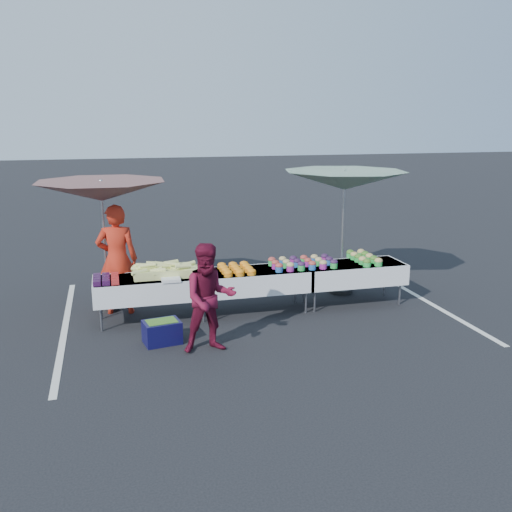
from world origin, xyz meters
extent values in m
plane|color=black|center=(0.00, 0.00, 0.00)|extent=(80.00, 80.00, 0.00)
cube|color=silver|center=(-3.20, 0.00, 0.00)|extent=(0.10, 5.00, 0.00)
cube|color=silver|center=(3.20, 0.00, 0.00)|extent=(0.10, 5.00, 0.00)
cube|color=white|center=(-1.80, 0.00, 0.73)|extent=(1.80, 0.75, 0.04)
cube|color=white|center=(-1.80, 0.00, 0.57)|extent=(1.86, 0.81, 0.36)
cylinder|color=slate|center=(-2.62, -0.29, 0.20)|extent=(0.04, 0.04, 0.39)
cylinder|color=slate|center=(-2.62, 0.29, 0.20)|extent=(0.04, 0.04, 0.39)
cylinder|color=slate|center=(-0.98, -0.29, 0.20)|extent=(0.04, 0.04, 0.39)
cylinder|color=slate|center=(-0.98, 0.29, 0.20)|extent=(0.04, 0.04, 0.39)
cube|color=white|center=(0.00, 0.00, 0.73)|extent=(1.80, 0.75, 0.04)
cube|color=white|center=(0.00, 0.00, 0.57)|extent=(1.86, 0.81, 0.36)
cylinder|color=slate|center=(-0.82, -0.29, 0.20)|extent=(0.04, 0.04, 0.39)
cylinder|color=slate|center=(-0.82, 0.29, 0.20)|extent=(0.04, 0.04, 0.39)
cylinder|color=slate|center=(0.82, -0.29, 0.20)|extent=(0.04, 0.04, 0.39)
cylinder|color=slate|center=(0.82, 0.29, 0.20)|extent=(0.04, 0.04, 0.39)
cube|color=white|center=(1.80, 0.00, 0.73)|extent=(1.80, 0.75, 0.04)
cube|color=white|center=(1.80, 0.00, 0.57)|extent=(1.86, 0.81, 0.36)
cylinder|color=slate|center=(0.98, -0.29, 0.20)|extent=(0.04, 0.04, 0.39)
cylinder|color=slate|center=(0.98, 0.29, 0.20)|extent=(0.04, 0.04, 0.39)
cylinder|color=slate|center=(2.62, -0.29, 0.20)|extent=(0.04, 0.04, 0.39)
cylinder|color=slate|center=(2.62, 0.29, 0.20)|extent=(0.04, 0.04, 0.39)
cube|color=black|center=(-2.65, -0.27, 0.79)|extent=(0.12, 0.12, 0.08)
cube|color=black|center=(-2.65, -0.13, 0.79)|extent=(0.12, 0.12, 0.08)
cube|color=black|center=(-2.65, 0.01, 0.79)|extent=(0.12, 0.12, 0.08)
cube|color=black|center=(-2.65, 0.15, 0.79)|extent=(0.12, 0.12, 0.08)
cube|color=black|center=(-2.51, -0.27, 0.79)|extent=(0.12, 0.12, 0.08)
cube|color=black|center=(-2.51, -0.13, 0.79)|extent=(0.12, 0.12, 0.08)
cube|color=black|center=(-2.51, 0.01, 0.79)|extent=(0.12, 0.12, 0.08)
cube|color=black|center=(-2.51, 0.15, 0.79)|extent=(0.12, 0.12, 0.08)
cube|color=#A1112E|center=(-2.37, -0.27, 0.79)|extent=(0.12, 0.12, 0.08)
cube|color=#A1112E|center=(-2.37, -0.13, 0.79)|extent=(0.12, 0.12, 0.08)
cube|color=#A1112E|center=(-2.37, 0.01, 0.79)|extent=(0.12, 0.12, 0.08)
cube|color=#A1112E|center=(-2.37, 0.15, 0.79)|extent=(0.12, 0.12, 0.08)
cube|color=#D6DF72|center=(-1.55, 0.05, 0.82)|extent=(1.05, 0.55, 0.14)
cylinder|color=#D6DF72|center=(-1.25, 0.20, 0.85)|extent=(0.27, 0.09, 0.10)
cylinder|color=#D6DF72|center=(-1.93, 0.10, 0.92)|extent=(0.27, 0.14, 0.07)
cylinder|color=#D6DF72|center=(-1.44, -0.06, 0.97)|extent=(0.27, 0.14, 0.09)
cylinder|color=#D6DF72|center=(-1.97, 0.08, 0.87)|extent=(0.27, 0.15, 0.10)
cylinder|color=#D6DF72|center=(-1.73, -0.01, 0.91)|extent=(0.27, 0.15, 0.08)
cylinder|color=#D6DF72|center=(-1.59, 0.09, 0.94)|extent=(0.27, 0.10, 0.10)
cylinder|color=#D6DF72|center=(-1.59, -0.03, 0.94)|extent=(0.27, 0.07, 0.08)
cylinder|color=#D6DF72|center=(-1.68, -0.13, 0.90)|extent=(0.27, 0.14, 0.09)
cylinder|color=#D6DF72|center=(-1.71, 0.25, 0.92)|extent=(0.27, 0.12, 0.08)
cylinder|color=#D6DF72|center=(-1.09, 0.14, 0.87)|extent=(0.27, 0.16, 0.08)
cylinder|color=#D6DF72|center=(-1.86, 0.01, 0.92)|extent=(0.27, 0.11, 0.07)
cylinder|color=#D6DF72|center=(-1.64, -0.18, 0.85)|extent=(0.27, 0.10, 0.07)
cylinder|color=#D6DF72|center=(-1.44, 0.19, 0.93)|extent=(0.27, 0.12, 0.08)
cylinder|color=#D6DF72|center=(-1.98, -0.17, 0.90)|extent=(0.27, 0.15, 0.08)
cylinder|color=#D6DF72|center=(-1.89, 0.09, 0.94)|extent=(0.27, 0.10, 0.08)
cylinder|color=#D6DF72|center=(-1.34, 0.00, 0.90)|extent=(0.27, 0.16, 0.10)
cylinder|color=#D6DF72|center=(-1.83, -0.02, 0.97)|extent=(0.27, 0.12, 0.09)
cylinder|color=#D6DF72|center=(-1.28, -0.18, 0.95)|extent=(0.27, 0.09, 0.07)
cylinder|color=#D6DF72|center=(-1.22, -0.15, 0.88)|extent=(0.27, 0.10, 0.09)
cylinder|color=#D6DF72|center=(-1.30, -0.09, 0.87)|extent=(0.27, 0.12, 0.09)
cylinder|color=#D6DF72|center=(-1.45, 0.28, 0.86)|extent=(0.27, 0.10, 0.08)
cylinder|color=#D6DF72|center=(-1.17, 0.03, 0.93)|extent=(0.27, 0.14, 0.10)
cylinder|color=#D6DF72|center=(-1.24, 0.25, 0.86)|extent=(0.27, 0.12, 0.07)
cylinder|color=#D6DF72|center=(-1.30, 0.23, 0.86)|extent=(0.27, 0.07, 0.10)
cylinder|color=#D6DF72|center=(-1.13, -0.19, 0.86)|extent=(0.27, 0.09, 0.10)
cube|color=white|center=(-1.50, -0.30, 0.78)|extent=(0.30, 0.25, 0.05)
cylinder|color=orange|center=(-0.55, -0.28, 0.78)|extent=(0.15, 0.15, 0.05)
ellipsoid|color=orange|center=(-0.55, -0.28, 0.81)|extent=(0.15, 0.15, 0.08)
cylinder|color=orange|center=(-0.55, -0.10, 0.78)|extent=(0.15, 0.15, 0.05)
ellipsoid|color=orange|center=(-0.55, -0.10, 0.81)|extent=(0.15, 0.15, 0.08)
cylinder|color=orange|center=(-0.55, 0.08, 0.78)|extent=(0.15, 0.15, 0.05)
ellipsoid|color=orange|center=(-0.55, 0.08, 0.81)|extent=(0.15, 0.15, 0.08)
cylinder|color=orange|center=(-0.55, 0.26, 0.78)|extent=(0.15, 0.15, 0.05)
ellipsoid|color=orange|center=(-0.55, 0.26, 0.81)|extent=(0.15, 0.15, 0.08)
cylinder|color=orange|center=(-0.35, -0.28, 0.78)|extent=(0.15, 0.15, 0.05)
ellipsoid|color=orange|center=(-0.35, -0.28, 0.81)|extent=(0.15, 0.15, 0.08)
cylinder|color=orange|center=(-0.35, -0.10, 0.78)|extent=(0.15, 0.15, 0.05)
ellipsoid|color=orange|center=(-0.35, -0.10, 0.81)|extent=(0.15, 0.15, 0.08)
cylinder|color=orange|center=(-0.35, 0.08, 0.78)|extent=(0.15, 0.15, 0.05)
ellipsoid|color=orange|center=(-0.35, 0.08, 0.81)|extent=(0.15, 0.15, 0.08)
cylinder|color=orange|center=(-0.35, 0.26, 0.78)|extent=(0.15, 0.15, 0.05)
ellipsoid|color=orange|center=(-0.35, 0.26, 0.81)|extent=(0.15, 0.15, 0.08)
cylinder|color=orange|center=(-0.15, -0.28, 0.78)|extent=(0.15, 0.15, 0.05)
ellipsoid|color=orange|center=(-0.15, -0.28, 0.81)|extent=(0.15, 0.15, 0.08)
cylinder|color=orange|center=(-0.15, -0.10, 0.78)|extent=(0.15, 0.15, 0.05)
ellipsoid|color=orange|center=(-0.15, -0.10, 0.81)|extent=(0.15, 0.15, 0.08)
cylinder|color=orange|center=(-0.15, 0.08, 0.78)|extent=(0.15, 0.15, 0.05)
ellipsoid|color=orange|center=(-0.15, 0.08, 0.81)|extent=(0.15, 0.15, 0.08)
cylinder|color=orange|center=(-0.15, 0.26, 0.78)|extent=(0.15, 0.15, 0.05)
ellipsoid|color=orange|center=(-0.15, 0.26, 0.81)|extent=(0.15, 0.15, 0.08)
cylinder|color=#245BA9|center=(0.35, -0.22, 0.80)|extent=(0.13, 0.13, 0.10)
ellipsoid|color=maroon|center=(0.35, -0.22, 0.86)|extent=(0.14, 0.14, 0.10)
cylinder|color=#9D218A|center=(0.35, 0.00, 0.80)|extent=(0.13, 0.13, 0.10)
ellipsoid|color=maroon|center=(0.35, 0.00, 0.86)|extent=(0.14, 0.14, 0.10)
cylinder|color=green|center=(0.35, 0.22, 0.80)|extent=(0.13, 0.13, 0.10)
ellipsoid|color=maroon|center=(0.35, 0.22, 0.86)|extent=(0.14, 0.14, 0.10)
cylinder|color=#9D218A|center=(0.55, -0.22, 0.80)|extent=(0.13, 0.13, 0.10)
ellipsoid|color=tan|center=(0.55, -0.22, 0.86)|extent=(0.14, 0.14, 0.10)
cylinder|color=green|center=(0.55, 0.00, 0.80)|extent=(0.13, 0.13, 0.10)
ellipsoid|color=tan|center=(0.55, 0.00, 0.86)|extent=(0.14, 0.14, 0.10)
cylinder|color=#245BA9|center=(0.55, 0.22, 0.80)|extent=(0.13, 0.13, 0.10)
ellipsoid|color=tan|center=(0.55, 0.22, 0.86)|extent=(0.14, 0.14, 0.10)
cylinder|color=green|center=(0.75, -0.22, 0.80)|extent=(0.13, 0.13, 0.10)
ellipsoid|color=#241230|center=(0.75, -0.22, 0.86)|extent=(0.14, 0.14, 0.10)
cylinder|color=#245BA9|center=(0.75, 0.00, 0.80)|extent=(0.13, 0.13, 0.10)
ellipsoid|color=#241230|center=(0.75, 0.00, 0.86)|extent=(0.14, 0.14, 0.10)
cylinder|color=#9D218A|center=(0.75, 0.22, 0.80)|extent=(0.13, 0.13, 0.10)
ellipsoid|color=#241230|center=(0.75, 0.22, 0.86)|extent=(0.14, 0.14, 0.10)
cylinder|color=#245BA9|center=(0.95, -0.22, 0.80)|extent=(0.13, 0.13, 0.10)
ellipsoid|color=maroon|center=(0.95, -0.22, 0.86)|extent=(0.14, 0.14, 0.10)
cylinder|color=#9D218A|center=(0.95, 0.00, 0.80)|extent=(0.13, 0.13, 0.10)
ellipsoid|color=maroon|center=(0.95, 0.00, 0.86)|extent=(0.14, 0.14, 0.10)
cylinder|color=green|center=(0.95, 0.22, 0.80)|extent=(0.13, 0.13, 0.10)
ellipsoid|color=maroon|center=(0.95, 0.22, 0.86)|extent=(0.14, 0.14, 0.10)
cylinder|color=#9D218A|center=(1.15, -0.22, 0.80)|extent=(0.13, 0.13, 0.10)
ellipsoid|color=tan|center=(1.15, -0.22, 0.86)|extent=(0.14, 0.14, 0.10)
cylinder|color=green|center=(1.15, 0.00, 0.80)|extent=(0.13, 0.13, 0.10)
ellipsoid|color=tan|center=(1.15, 0.00, 0.86)|extent=(0.14, 0.14, 0.10)
cylinder|color=#245BA9|center=(1.15, 0.22, 0.80)|extent=(0.13, 0.13, 0.10)
ellipsoid|color=tan|center=(1.15, 0.22, 0.86)|extent=(0.14, 0.14, 0.10)
cylinder|color=green|center=(1.35, -0.22, 0.80)|extent=(0.13, 0.13, 0.10)
ellipsoid|color=#241230|center=(1.35, -0.22, 0.86)|extent=(0.14, 0.14, 0.10)
cylinder|color=#245BA9|center=(1.35, 0.00, 0.80)|extent=(0.13, 0.13, 0.10)
ellipsoid|color=#241230|center=(1.35, 0.00, 0.86)|extent=(0.14, 0.14, 0.10)
cylinder|color=#9D218A|center=(1.35, 0.22, 0.80)|extent=(0.13, 0.13, 0.10)
ellipsoid|color=#241230|center=(1.35, 0.22, 0.86)|extent=(0.14, 0.14, 0.10)
cylinder|color=green|center=(1.95, -0.28, 0.79)|extent=(0.14, 0.14, 0.08)
ellipsoid|color=#38691C|center=(1.95, -0.28, 0.84)|extent=(0.14, 0.14, 0.11)
cylinder|color=green|center=(1.95, -0.10, 0.79)|extent=(0.14, 0.14, 0.08)
ellipsoid|color=tan|center=(1.95, -0.10, 0.84)|extent=(0.14, 0.14, 0.11)
cylinder|color=green|center=(1.95, 0.08, 0.79)|extent=(0.14, 0.14, 0.08)
ellipsoid|color=#38691C|center=(1.95, 0.08, 0.84)|extent=(0.14, 0.14, 0.11)
cylinder|color=green|center=(1.95, 0.26, 0.79)|extent=(0.14, 0.14, 0.08)
ellipsoid|color=tan|center=(1.95, 0.26, 0.84)|extent=(0.14, 0.14, 0.11)
cylinder|color=green|center=(1.95, 0.44, 0.79)|extent=(0.14, 0.14, 0.08)
ellipsoid|color=#38691C|center=(1.95, 0.44, 0.84)|extent=(0.14, 0.14, 0.11)
cylinder|color=green|center=(2.17, -0.28, 0.79)|extent=(0.14, 0.14, 0.08)
ellipsoid|color=tan|center=(2.17, -0.28, 0.84)|extent=(0.14, 0.14, 0.11)
cylinder|color=green|center=(2.17, -0.10, 0.79)|extent=(0.14, 0.14, 0.08)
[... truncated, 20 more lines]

